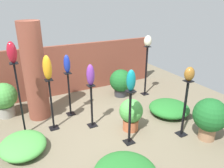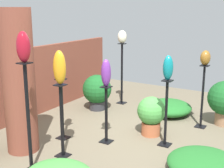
{
  "view_description": "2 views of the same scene",
  "coord_description": "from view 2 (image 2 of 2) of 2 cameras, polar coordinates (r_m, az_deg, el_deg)",
  "views": [
    {
      "loc": [
        -1.84,
        -3.75,
        2.74
      ],
      "look_at": [
        0.14,
        0.03,
        1.05
      ],
      "focal_mm": 35.0,
      "sensor_mm": 36.0,
      "label": 1
    },
    {
      "loc": [
        -4.5,
        -2.43,
        2.3
      ],
      "look_at": [
        -0.05,
        0.29,
        1.01
      ],
      "focal_mm": 50.0,
      "sensor_mm": 36.0,
      "label": 2
    }
  ],
  "objects": [
    {
      "name": "potted_plant_near_pillar",
      "position": [
        7.12,
        -2.75,
        -1.2
      ],
      "size": [
        0.66,
        0.66,
        0.81
      ],
      "color": "#2D2D33",
      "rests_on": "ground"
    },
    {
      "name": "foliage_bed_east",
      "position": [
        6.97,
        10.29,
        -4.24
      ],
      "size": [
        1.01,
        1.0,
        0.32
      ],
      "primitive_type": "ellipsoid",
      "color": "#236B28",
      "rests_on": "ground"
    },
    {
      "name": "brick_pillar",
      "position": [
        5.11,
        -16.65,
        0.31
      ],
      "size": [
        0.51,
        0.51,
        2.3
      ],
      "primitive_type": "cylinder",
      "color": "brown",
      "rests_on": "ground"
    },
    {
      "name": "pedestal_ruby",
      "position": [
        4.51,
        -15.01,
        -6.86
      ],
      "size": [
        0.2,
        0.2,
        1.59
      ],
      "color": "black",
      "rests_on": "ground"
    },
    {
      "name": "art_vase_amber",
      "position": [
        4.68,
        -9.57,
        2.99
      ],
      "size": [
        0.18,
        0.2,
        0.51
      ],
      "primitive_type": "ellipsoid",
      "color": "orange",
      "rests_on": "pedestal_amber"
    },
    {
      "name": "pedestal_ivory",
      "position": [
        7.52,
        1.81,
        1.45
      ],
      "size": [
        0.2,
        0.2,
        1.47
      ],
      "color": "black",
      "rests_on": "ground"
    },
    {
      "name": "pedestal_bronze",
      "position": [
        6.27,
        16.19,
        -2.7
      ],
      "size": [
        0.2,
        0.2,
        1.24
      ],
      "color": "black",
      "rests_on": "ground"
    },
    {
      "name": "art_vase_teal",
      "position": [
        5.11,
        10.21,
        2.93
      ],
      "size": [
        0.17,
        0.17,
        0.41
      ],
      "primitive_type": "ellipsoid",
      "color": "#0F727A",
      "rests_on": "pedestal_teal"
    },
    {
      "name": "pedestal_violet",
      "position": [
        5.39,
        -1.06,
        -6.1
      ],
      "size": [
        0.2,
        0.2,
        1.0
      ],
      "color": "black",
      "rests_on": "ground"
    },
    {
      "name": "art_vase_cobalt",
      "position": [
        5.39,
        -9.44,
        3.2
      ],
      "size": [
        0.15,
        0.14,
        0.43
      ],
      "primitive_type": "ellipsoid",
      "color": "#192D9E",
      "rests_on": "pedestal_cobalt"
    },
    {
      "name": "art_vase_bronze",
      "position": [
        6.1,
        16.7,
        4.61
      ],
      "size": [
        0.21,
        0.19,
        0.28
      ],
      "primitive_type": "ellipsoid",
      "color": "brown",
      "rests_on": "pedestal_bronze"
    },
    {
      "name": "art_vase_violet",
      "position": [
        5.18,
        -1.09,
        2.03
      ],
      "size": [
        0.18,
        0.16,
        0.46
      ],
      "primitive_type": "ellipsoid",
      "color": "#6B2D8C",
      "rests_on": "pedestal_violet"
    },
    {
      "name": "foliage_bed_west",
      "position": [
        4.74,
        16.5,
        -13.78
      ],
      "size": [
        1.03,
        1.05,
        0.29
      ],
      "primitive_type": "ellipsoid",
      "color": "#236B28",
      "rests_on": "ground"
    },
    {
      "name": "potted_plant_mid_right",
      "position": [
        5.76,
        7.19,
        -5.43
      ],
      "size": [
        0.52,
        0.52,
        0.72
      ],
      "color": "#B25B38",
      "rests_on": "ground"
    },
    {
      "name": "pedestal_teal",
      "position": [
        5.33,
        9.83,
        -5.8
      ],
      "size": [
        0.2,
        0.2,
        1.14
      ],
      "color": "black",
      "rests_on": "ground"
    },
    {
      "name": "art_vase_ruby",
      "position": [
        4.26,
        -15.9,
        6.55
      ],
      "size": [
        0.18,
        0.19,
        0.41
      ],
      "primitive_type": "ellipsoid",
      "color": "maroon",
      "rests_on": "pedestal_ruby"
    },
    {
      "name": "pedestal_amber",
      "position": [
        4.93,
        -9.15,
        -7.26
      ],
      "size": [
        0.2,
        0.2,
        1.17
      ],
      "color": "black",
      "rests_on": "ground"
    },
    {
      "name": "pedestal_cobalt",
      "position": [
        5.6,
        -9.11,
        -5.03
      ],
      "size": [
        0.2,
        0.2,
        1.1
      ],
      "color": "black",
      "rests_on": "ground"
    },
    {
      "name": "ground_plane",
      "position": [
        5.61,
        2.8,
        -10.32
      ],
      "size": [
        8.0,
        8.0,
        0.0
      ],
      "primitive_type": "plane",
      "color": "#6B604C"
    },
    {
      "name": "art_vase_ivory",
      "position": [
        7.37,
        1.87,
        8.62
      ],
      "size": [
        0.21,
        0.21,
        0.31
      ],
      "primitive_type": "ellipsoid",
      "color": "beige",
      "rests_on": "pedestal_ivory"
    },
    {
      "name": "brick_wall_back",
      "position": [
        6.79,
        -15.19,
        0.12
      ],
      "size": [
        5.6,
        0.12,
        1.48
      ],
      "primitive_type": "cube",
      "color": "brown",
      "rests_on": "ground"
    }
  ]
}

